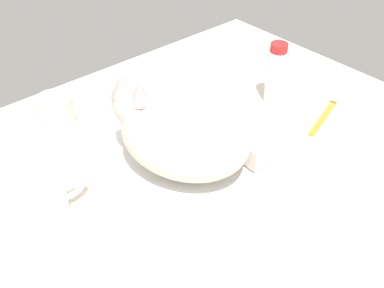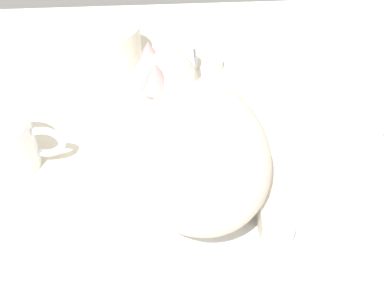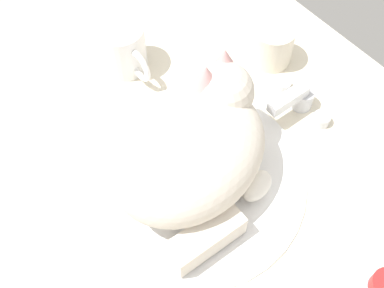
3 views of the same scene
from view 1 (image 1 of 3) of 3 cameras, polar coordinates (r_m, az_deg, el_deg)
The scene contains 8 objects.
ground_plane at distance 95.01cm, azimuth -0.80°, elevation -3.28°, with size 110.00×82.50×3.00cm, color silver.
sink_basin at distance 93.79cm, azimuth -0.81°, elevation -2.40°, with size 35.39×35.39×0.80cm, color white.
faucet at distance 107.55cm, azimuth -8.64°, elevation 4.12°, with size 11.98×9.34×5.51cm.
cat at distance 89.91cm, azimuth -1.39°, elevation 1.53°, with size 23.97×28.07×16.13cm.
coffee_mug at distance 84.82cm, azimuth -16.39°, elevation -5.80°, with size 12.51×8.39×8.64cm.
rinse_cup at distance 105.73cm, azimuth -14.88°, elevation 3.36°, with size 7.33×7.33×7.03cm.
toothpaste_bottle at distance 110.57cm, azimuth 9.33°, elevation 7.53°, with size 4.37×4.37×13.84cm.
toothbrush at distance 111.31cm, azimuth 14.68°, elevation 3.38°, with size 15.46×6.15×1.60cm.
Camera 1 is at (-46.87, -55.50, 59.74)cm, focal length 47.92 mm.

